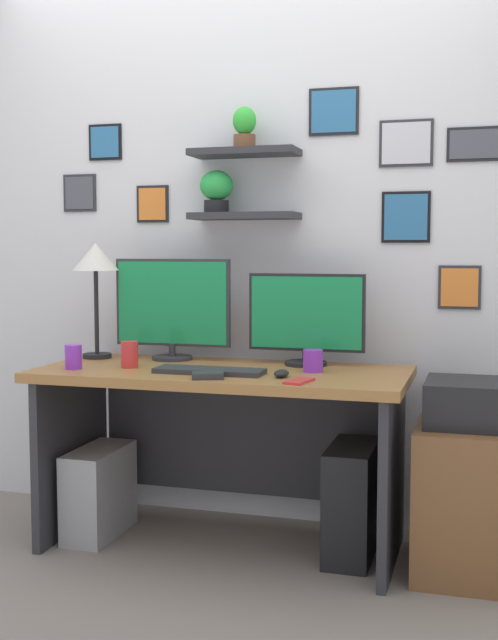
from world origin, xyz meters
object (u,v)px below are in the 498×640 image
water_cup (129,354)px  computer_tower_right (352,501)px  monitor_left (172,307)px  drawer_cabinet (474,499)px  pen_cup (73,357)px  coffee_mug (313,361)px  scissors_tray (208,376)px  keyboard (209,371)px  computer_mouse (281,373)px  computer_tower_left (99,492)px  desk_lamp (96,264)px  printer (477,403)px  desk (226,418)px  cell_phone (299,381)px  monitor_right (306,318)px

water_cup → computer_tower_right: bearing=6.5°
monitor_left → drawer_cabinet: bearing=-9.0°
pen_cup → coffee_mug: bearing=11.5°
scissors_tray → keyboard: bearing=106.5°
keyboard → computer_mouse: bearing=-3.0°
keyboard → water_cup: 0.38m
scissors_tray → computer_tower_left: size_ratio=0.30×
desk_lamp → printer: 1.75m
desk → coffee_mug: 0.46m
keyboard → pen_cup: pen_cup is taller
coffee_mug → desk: bearing=176.5°
computer_mouse → drawer_cabinet: (0.73, 0.15, -0.48)m
keyboard → coffee_mug: (0.39, 0.15, 0.04)m
cell_phone → computer_tower_right: size_ratio=0.31×
coffee_mug → drawer_cabinet: bearing=-1.9°
desk_lamp → drawer_cabinet: size_ratio=0.90×
monitor_right → computer_mouse: size_ratio=5.57×
drawer_cabinet → monitor_right: bearing=163.6°
pen_cup → computer_mouse: bearing=1.8°
keyboard → scissors_tray: scissors_tray is taller
computer_mouse → pen_cup: bearing=-178.2°
keyboard → scissors_tray: (0.04, -0.13, 0.00)m
printer → desk_lamp: bearing=174.6°
drawer_cabinet → printer: (0.00, 0.00, 0.37)m
desk_lamp → keyboard: bearing=-24.3°
monitor_left → drawer_cabinet: monitor_left is taller
monitor_right → water_cup: (-0.69, -0.28, -0.15)m
computer_tower_left → computer_tower_right: bearing=3.1°
keyboard → desk_lamp: desk_lamp is taller
desk_lamp → drawer_cabinet: bearing=-5.4°
keyboard → computer_mouse: (0.30, -0.02, 0.01)m
coffee_mug → pen_cup: pen_cup is taller
monitor_left → monitor_right: size_ratio=1.07×
desk_lamp → printer: size_ratio=1.37×
scissors_tray → monitor_left: bearing=125.1°
computer_mouse → pen_cup: size_ratio=0.90×
cell_phone → computer_tower_left: (-0.94, 0.22, -0.56)m
computer_mouse → computer_tower_left: (-0.85, 0.12, -0.57)m
cell_phone → coffee_mug: coffee_mug is taller
coffee_mug → pen_cup: bearing=-168.5°
pen_cup → water_cup: 0.23m
monitor_left → desk_lamp: (-0.35, -0.05, 0.19)m
scissors_tray → computer_tower_left: bearing=158.4°
pen_cup → computer_tower_right: bearing=10.4°
scissors_tray → computer_tower_right: scissors_tray is taller
desk → drawer_cabinet: bearing=-2.5°
monitor_right → scissors_tray: (-0.28, -0.47, -0.19)m
keyboard → pen_cup: bearing=-175.7°
desk_lamp → water_cup: size_ratio=4.73×
pen_cup → computer_tower_left: pen_cup is taller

